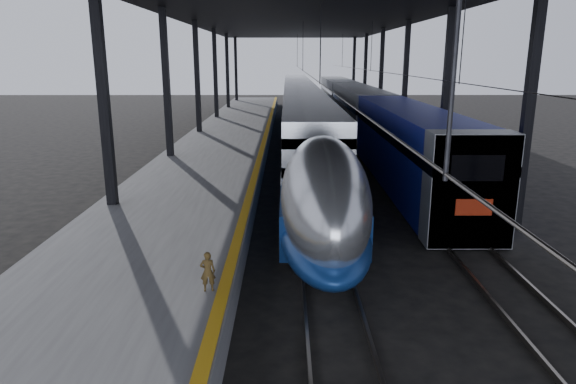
{
  "coord_description": "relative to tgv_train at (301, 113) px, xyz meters",
  "views": [
    {
      "loc": [
        0.8,
        -13.76,
        6.34
      ],
      "look_at": [
        0.85,
        2.9,
        2.0
      ],
      "focal_mm": 32.0,
      "sensor_mm": 36.0,
      "label": 1
    }
  ],
  "objects": [
    {
      "name": "child",
      "position": [
        -3.05,
        -31.96,
        -0.43
      ],
      "size": [
        0.39,
        0.28,
        0.99
      ],
      "primitive_type": "imported",
      "rotation": [
        0.0,
        0.0,
        3.28
      ],
      "color": "#463517",
      "rests_on": "platform"
    },
    {
      "name": "tgv_train",
      "position": [
        0.0,
        0.0,
        0.0
      ],
      "size": [
        2.86,
        65.2,
        4.1
      ],
      "color": "silver",
      "rests_on": "ground"
    },
    {
      "name": "platform",
      "position": [
        -5.5,
        -9.4,
        -1.42
      ],
      "size": [
        6.0,
        80.0,
        1.0
      ],
      "primitive_type": "cube",
      "color": "#4C4C4F",
      "rests_on": "ground"
    },
    {
      "name": "second_train",
      "position": [
        5.0,
        0.42,
        0.11
      ],
      "size": [
        2.9,
        56.05,
        4.0
      ],
      "color": "navy",
      "rests_on": "ground"
    },
    {
      "name": "yellow_strip",
      "position": [
        -2.7,
        -9.4,
        -0.91
      ],
      "size": [
        0.3,
        80.0,
        0.01
      ],
      "primitive_type": "cube",
      "color": "#CA9013",
      "rests_on": "platform"
    },
    {
      "name": "rails",
      "position": [
        2.5,
        -9.4,
        -1.84
      ],
      "size": [
        6.52,
        80.0,
        0.16
      ],
      "color": "slate",
      "rests_on": "ground"
    },
    {
      "name": "ground",
      "position": [
        -2.0,
        -29.4,
        -1.92
      ],
      "size": [
        160.0,
        160.0,
        0.0
      ],
      "primitive_type": "plane",
      "color": "black",
      "rests_on": "ground"
    },
    {
      "name": "canopy",
      "position": [
        -0.1,
        -9.4,
        7.2
      ],
      "size": [
        18.0,
        75.0,
        9.47
      ],
      "color": "black",
      "rests_on": "ground"
    }
  ]
}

